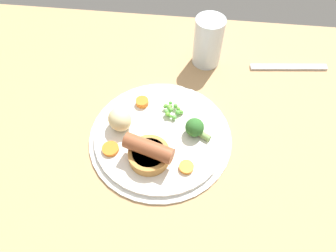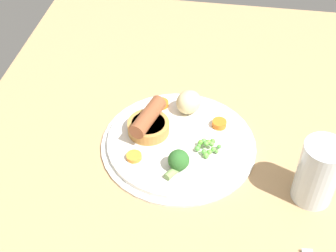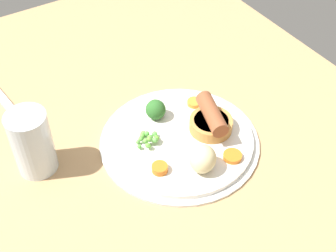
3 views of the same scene
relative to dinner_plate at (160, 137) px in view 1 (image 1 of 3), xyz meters
The scene contains 11 objects.
dining_table 3.14cm from the dinner_plate, ahead, with size 110.00×80.00×3.00cm, color tan.
dinner_plate is the anchor object (origin of this frame).
sausage_pudding 6.29cm from the dinner_plate, 103.10° to the right, with size 9.49×7.63×5.12cm.
pea_pile 6.16cm from the dinner_plate, 72.40° to the left, with size 4.28×4.56×1.89cm.
broccoli_floret_near 7.27cm from the dinner_plate, ahead, with size 5.25×4.26×3.67cm.
potato_chunk_0 8.60cm from the dinner_plate, behind, with size 4.88×4.38×4.60cm, color beige.
carrot_slice_0 8.75cm from the dinner_plate, 123.05° to the left, with size 2.66×2.66×1.19cm, color orange.
carrot_slice_2 8.86cm from the dinner_plate, 49.74° to the right, with size 2.70×2.70×0.80cm, color orange.
carrot_slice_3 9.96cm from the dinner_plate, 152.79° to the right, with size 3.16×3.16×0.79cm, color orange.
fork 36.05cm from the dinner_plate, 40.03° to the left, with size 18.00×1.60×0.60cm, color silver.
drinking_glass 25.26cm from the dinner_plate, 71.14° to the left, with size 6.59×6.59×11.56cm, color silver.
Camera 1 is at (2.90, -32.13, 53.16)cm, focal length 32.00 mm.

